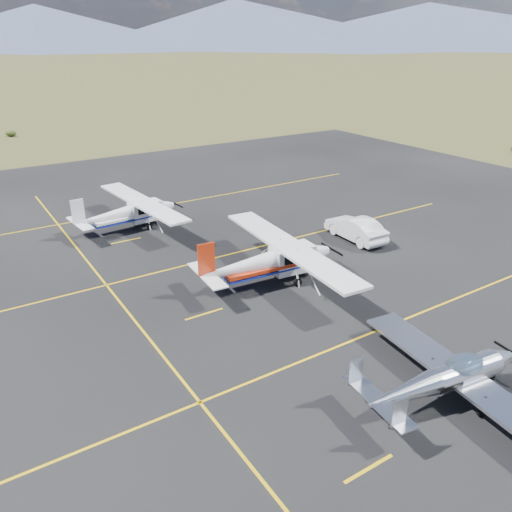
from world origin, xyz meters
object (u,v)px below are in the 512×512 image
object	(u,v)px
aircraft_cessna	(270,260)
aircraft_plain	(128,212)
sedan	(356,228)
aircraft_low_wing	(448,377)

from	to	relation	value
aircraft_cessna	aircraft_plain	distance (m)	12.42
aircraft_plain	sedan	distance (m)	15.24
aircraft_plain	aircraft_low_wing	bearing A→B (deg)	-86.32
aircraft_low_wing	sedan	bearing A→B (deg)	66.01
aircraft_plain	sedan	size ratio (longest dim) A/B	2.36
aircraft_plain	sedan	world-z (taller)	aircraft_plain
aircraft_low_wing	aircraft_cessna	bearing A→B (deg)	97.51
sedan	aircraft_cessna	bearing A→B (deg)	17.08
aircraft_low_wing	aircraft_plain	distance (m)	23.43
aircraft_cessna	sedan	world-z (taller)	aircraft_cessna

